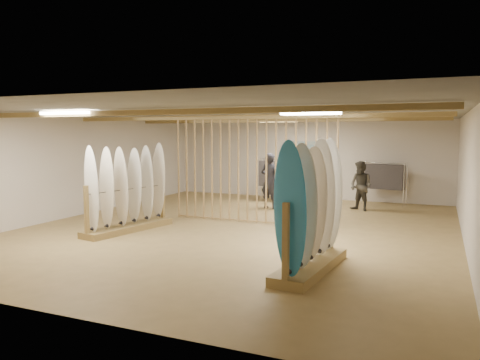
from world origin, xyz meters
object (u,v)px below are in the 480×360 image
at_px(rack_right, 311,228).
at_px(shopper_a, 270,177).
at_px(rack_left, 128,202).
at_px(shopper_b, 361,183).
at_px(clothing_rack_b, 384,177).
at_px(clothing_rack_a, 278,174).

bearing_deg(rack_right, shopper_a, 120.49).
bearing_deg(rack_left, shopper_a, 77.11).
bearing_deg(rack_left, rack_right, -6.60).
xyz_separation_m(rack_left, shopper_b, (4.65, 5.21, 0.16)).
height_order(rack_left, rack_right, rack_right).
relative_size(clothing_rack_b, shopper_b, 0.84).
distance_m(rack_left, clothing_rack_a, 6.09).
bearing_deg(shopper_b, clothing_rack_a, -162.25).
relative_size(rack_left, shopper_a, 1.29).
relative_size(clothing_rack_a, shopper_a, 0.77).
bearing_deg(rack_left, shopper_b, 58.98).
bearing_deg(clothing_rack_b, shopper_a, -135.35).
height_order(rack_left, shopper_a, rack_left).
bearing_deg(clothing_rack_b, rack_right, -81.77).
bearing_deg(rack_left, clothing_rack_a, 83.11).
bearing_deg(clothing_rack_a, shopper_b, -8.12).
relative_size(rack_right, shopper_b, 1.38).
height_order(clothing_rack_a, shopper_a, shopper_a).
height_order(clothing_rack_a, shopper_b, shopper_b).
xyz_separation_m(clothing_rack_a, shopper_a, (0.14, -1.26, -0.00)).
bearing_deg(shopper_a, clothing_rack_b, -133.34).
bearing_deg(clothing_rack_a, clothing_rack_b, 18.93).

